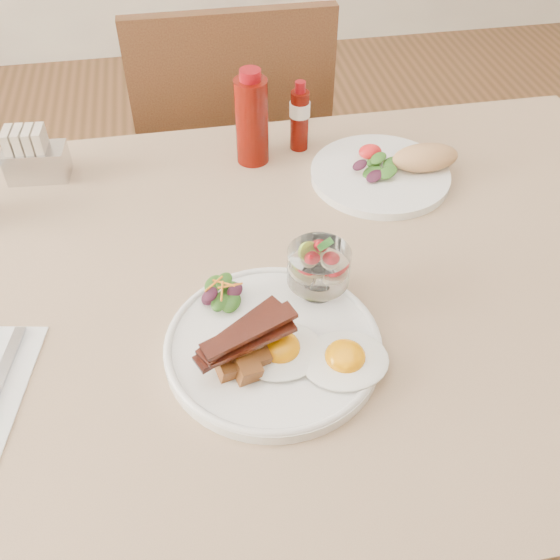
{
  "coord_description": "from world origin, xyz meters",
  "views": [
    {
      "loc": [
        -0.12,
        -0.64,
        1.38
      ],
      "look_at": [
        -0.01,
        -0.07,
        0.82
      ],
      "focal_mm": 40.0,
      "sensor_mm": 36.0,
      "label": 1
    }
  ],
  "objects_px": {
    "fruit_cup": "(319,266)",
    "second_plate": "(391,169)",
    "chair_far": "(233,161)",
    "main_plate": "(273,346)",
    "ketchup_bottle": "(252,120)",
    "table": "(281,320)",
    "hot_sauce_bottle": "(300,117)",
    "sugar_caddy": "(34,158)"
  },
  "relations": [
    {
      "from": "chair_far",
      "to": "hot_sauce_bottle",
      "type": "xyz_separation_m",
      "value": [
        0.1,
        -0.32,
        0.29
      ]
    },
    {
      "from": "chair_far",
      "to": "ketchup_bottle",
      "type": "relative_size",
      "value": 5.45
    },
    {
      "from": "chair_far",
      "to": "sugar_caddy",
      "type": "relative_size",
      "value": 8.75
    },
    {
      "from": "main_plate",
      "to": "sugar_caddy",
      "type": "xyz_separation_m",
      "value": [
        -0.33,
        0.46,
        0.03
      ]
    },
    {
      "from": "chair_far",
      "to": "hot_sauce_bottle",
      "type": "bearing_deg",
      "value": -73.65
    },
    {
      "from": "table",
      "to": "chair_far",
      "type": "bearing_deg",
      "value": 90.0
    },
    {
      "from": "sugar_caddy",
      "to": "second_plate",
      "type": "bearing_deg",
      "value": -5.66
    },
    {
      "from": "fruit_cup",
      "to": "main_plate",
      "type": "bearing_deg",
      "value": -133.83
    },
    {
      "from": "main_plate",
      "to": "fruit_cup",
      "type": "relative_size",
      "value": 3.26
    },
    {
      "from": "hot_sauce_bottle",
      "to": "chair_far",
      "type": "bearing_deg",
      "value": 106.35
    },
    {
      "from": "table",
      "to": "sugar_caddy",
      "type": "bearing_deg",
      "value": 138.35
    },
    {
      "from": "table",
      "to": "second_plate",
      "type": "distance_m",
      "value": 0.34
    },
    {
      "from": "table",
      "to": "ketchup_bottle",
      "type": "xyz_separation_m",
      "value": [
        0.01,
        0.32,
        0.17
      ]
    },
    {
      "from": "table",
      "to": "fruit_cup",
      "type": "relative_size",
      "value": 15.48
    },
    {
      "from": "chair_far",
      "to": "sugar_caddy",
      "type": "distance_m",
      "value": 0.57
    },
    {
      "from": "fruit_cup",
      "to": "ketchup_bottle",
      "type": "bearing_deg",
      "value": 95.53
    },
    {
      "from": "main_plate",
      "to": "sugar_caddy",
      "type": "relative_size",
      "value": 2.63
    },
    {
      "from": "ketchup_bottle",
      "to": "sugar_caddy",
      "type": "height_order",
      "value": "ketchup_bottle"
    },
    {
      "from": "table",
      "to": "main_plate",
      "type": "distance_m",
      "value": 0.17
    },
    {
      "from": "second_plate",
      "to": "table",
      "type": "bearing_deg",
      "value": -136.84
    },
    {
      "from": "table",
      "to": "fruit_cup",
      "type": "bearing_deg",
      "value": -50.88
    },
    {
      "from": "chair_far",
      "to": "table",
      "type": "bearing_deg",
      "value": -90.0
    },
    {
      "from": "ketchup_bottle",
      "to": "hot_sauce_bottle",
      "type": "bearing_deg",
      "value": 15.37
    },
    {
      "from": "fruit_cup",
      "to": "second_plate",
      "type": "bearing_deg",
      "value": 54.46
    },
    {
      "from": "hot_sauce_bottle",
      "to": "sugar_caddy",
      "type": "relative_size",
      "value": 1.22
    },
    {
      "from": "table",
      "to": "sugar_caddy",
      "type": "relative_size",
      "value": 12.51
    },
    {
      "from": "chair_far",
      "to": "fruit_cup",
      "type": "relative_size",
      "value": 10.82
    },
    {
      "from": "second_plate",
      "to": "ketchup_bottle",
      "type": "bearing_deg",
      "value": 156.82
    },
    {
      "from": "table",
      "to": "hot_sauce_bottle",
      "type": "relative_size",
      "value": 10.22
    },
    {
      "from": "main_plate",
      "to": "second_plate",
      "type": "distance_m",
      "value": 0.44
    },
    {
      "from": "chair_far",
      "to": "fruit_cup",
      "type": "xyz_separation_m",
      "value": [
        0.04,
        -0.71,
        0.29
      ]
    },
    {
      "from": "chair_far",
      "to": "second_plate",
      "type": "bearing_deg",
      "value": -62.47
    },
    {
      "from": "second_plate",
      "to": "sugar_caddy",
      "type": "relative_size",
      "value": 2.47
    },
    {
      "from": "table",
      "to": "ketchup_bottle",
      "type": "relative_size",
      "value": 7.79
    },
    {
      "from": "main_plate",
      "to": "ketchup_bottle",
      "type": "distance_m",
      "value": 0.45
    },
    {
      "from": "fruit_cup",
      "to": "chair_far",
      "type": "bearing_deg",
      "value": 93.28
    },
    {
      "from": "ketchup_bottle",
      "to": "sugar_caddy",
      "type": "distance_m",
      "value": 0.38
    },
    {
      "from": "table",
      "to": "fruit_cup",
      "type": "distance_m",
      "value": 0.17
    },
    {
      "from": "table",
      "to": "fruit_cup",
      "type": "height_order",
      "value": "fruit_cup"
    },
    {
      "from": "hot_sauce_bottle",
      "to": "sugar_caddy",
      "type": "height_order",
      "value": "hot_sauce_bottle"
    },
    {
      "from": "second_plate",
      "to": "main_plate",
      "type": "bearing_deg",
      "value": -127.6
    },
    {
      "from": "table",
      "to": "chair_far",
      "type": "relative_size",
      "value": 1.43
    }
  ]
}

